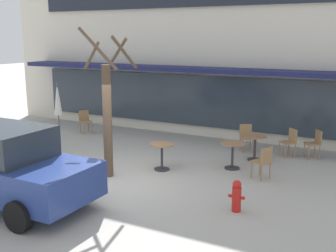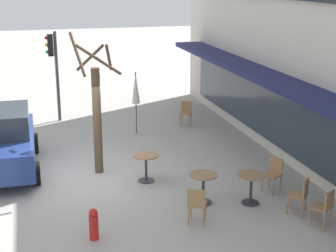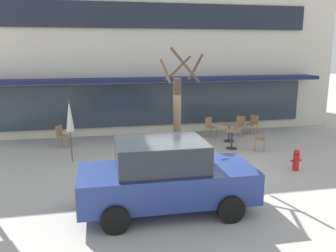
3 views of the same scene
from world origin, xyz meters
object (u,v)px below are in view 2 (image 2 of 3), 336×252
at_px(cafe_table_streetside, 146,163).
at_px(cafe_chair_3, 301,194).
at_px(cafe_chair_2, 324,206).
at_px(cafe_table_by_tree, 203,184).
at_px(street_tree, 97,112).
at_px(parked_sedan, 1,141).
at_px(fire_hydrant, 94,224).
at_px(cafe_chair_4, 186,112).
at_px(cafe_chair_0, 197,203).
at_px(patio_umbrella_green_folded, 136,88).
at_px(cafe_chair_1, 273,172).
at_px(traffic_light_pole, 54,61).
at_px(cafe_table_near_wall, 251,184).

relative_size(cafe_table_streetside, cafe_chair_3, 0.85).
bearing_deg(cafe_chair_2, cafe_table_by_tree, -131.38).
height_order(cafe_chair_3, street_tree, street_tree).
xyz_separation_m(parked_sedan, fire_hydrant, (4.75, 1.99, -0.53)).
bearing_deg(fire_hydrant, cafe_chair_4, 149.94).
relative_size(cafe_table_streetside, cafe_chair_0, 0.85).
height_order(cafe_table_by_tree, parked_sedan, parked_sedan).
distance_m(patio_umbrella_green_folded, cafe_chair_0, 7.21).
relative_size(street_tree, fire_hydrant, 5.61).
xyz_separation_m(cafe_chair_1, fire_hydrant, (1.31, -4.82, -0.17)).
relative_size(parked_sedan, street_tree, 1.07).
relative_size(cafe_chair_1, cafe_chair_3, 1.00).
distance_m(cafe_chair_3, fire_hydrant, 4.82).
height_order(cafe_chair_0, fire_hydrant, cafe_chair_0).
bearing_deg(cafe_table_streetside, street_tree, -130.73).
distance_m(cafe_chair_0, cafe_chair_2, 2.81).
bearing_deg(traffic_light_pole, cafe_chair_4, 67.46).
height_order(cafe_chair_2, traffic_light_pole, traffic_light_pole).
bearing_deg(cafe_chair_0, cafe_chair_2, 71.76).
distance_m(cafe_chair_0, traffic_light_pole, 10.00).
xyz_separation_m(cafe_chair_2, parked_sedan, (-5.57, -6.98, 0.35)).
distance_m(cafe_chair_3, cafe_chair_4, 7.78).
bearing_deg(fire_hydrant, cafe_table_near_wall, 100.89).
height_order(cafe_chair_2, cafe_chair_3, same).
relative_size(cafe_chair_1, parked_sedan, 0.21).
bearing_deg(cafe_chair_4, cafe_table_streetside, -28.61).
xyz_separation_m(cafe_table_near_wall, cafe_chair_2, (1.58, 1.04, 0.01)).
distance_m(cafe_chair_0, cafe_chair_1, 2.80).
xyz_separation_m(cafe_chair_0, parked_sedan, (-4.69, -4.31, 0.35)).
bearing_deg(cafe_table_near_wall, street_tree, -132.64).
bearing_deg(traffic_light_pole, street_tree, 7.81).
bearing_deg(cafe_chair_1, fire_hydrant, -74.77).
bearing_deg(fire_hydrant, cafe_table_streetside, 147.54).
bearing_deg(fire_hydrant, patio_umbrella_green_folded, 161.17).
bearing_deg(street_tree, cafe_chair_1, 59.18).
bearing_deg(cafe_table_streetside, cafe_chair_0, 10.84).
height_order(cafe_chair_2, fire_hydrant, cafe_chair_2).
relative_size(cafe_table_by_tree, cafe_chair_0, 0.85).
bearing_deg(parked_sedan, traffic_light_pole, 159.28).
height_order(cafe_chair_3, cafe_chair_4, same).
bearing_deg(traffic_light_pole, cafe_table_near_wall, 24.93).
bearing_deg(patio_umbrella_green_folded, cafe_chair_4, 104.01).
relative_size(cafe_chair_0, cafe_chair_2, 1.00).
bearing_deg(cafe_table_near_wall, cafe_chair_3, 45.47).
bearing_deg(cafe_table_by_tree, cafe_chair_4, 166.22).
bearing_deg(cafe_chair_3, cafe_chair_1, 179.81).
relative_size(patio_umbrella_green_folded, cafe_chair_4, 2.47).
distance_m(cafe_chair_1, cafe_chair_4, 6.38).
bearing_deg(cafe_chair_1, traffic_light_pole, -148.98).
bearing_deg(cafe_table_near_wall, cafe_chair_4, 175.91).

